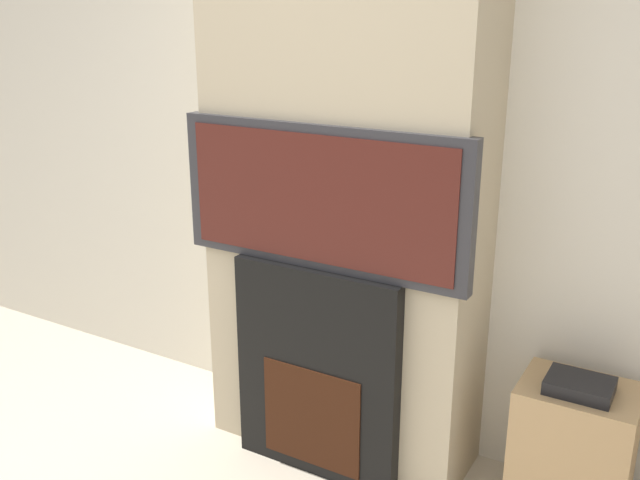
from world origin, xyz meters
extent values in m
cube|color=silver|center=(0.00, 2.03, 1.35)|extent=(6.00, 0.06, 2.70)
cube|color=#BCAD8E|center=(0.00, 1.80, 1.35)|extent=(1.12, 0.41, 2.70)
cube|color=black|center=(0.00, 1.59, 0.45)|extent=(0.72, 0.14, 0.90)
cube|color=#33160A|center=(0.00, 1.52, 0.27)|extent=(0.44, 0.01, 0.43)
cube|color=#2D2D33|center=(0.00, 1.59, 1.17)|extent=(1.20, 0.06, 0.55)
cube|color=#471914|center=(0.00, 1.56, 1.17)|extent=(1.10, 0.01, 0.49)
cube|color=tan|center=(0.97, 1.80, 0.27)|extent=(0.42, 0.32, 0.55)
cube|color=black|center=(0.97, 1.76, 0.57)|extent=(0.23, 0.17, 0.05)
camera|label=1|loc=(1.29, -0.63, 1.86)|focal=40.00mm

